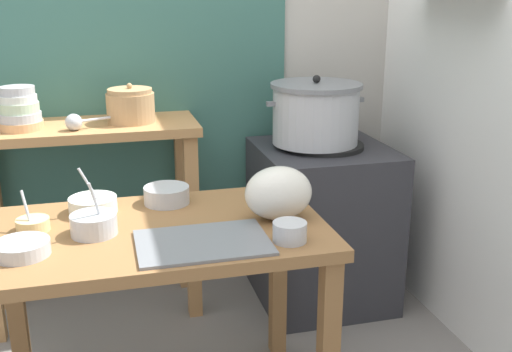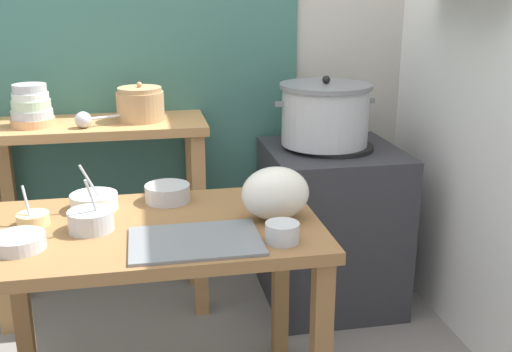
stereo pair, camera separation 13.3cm
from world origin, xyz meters
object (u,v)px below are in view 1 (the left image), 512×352
Objects in this scene: serving_tray at (203,242)px; prep_bowl_3 at (93,204)px; prep_bowl_1 at (167,194)px; bowl_stack_enamel at (19,110)px; ladle at (76,122)px; back_shelf_table at (89,173)px; steamer_pot at (316,113)px; prep_bowl_2 at (33,224)px; prep_table at (158,259)px; prep_bowl_4 at (94,223)px; plastic_bag at (278,193)px; clay_pot at (131,106)px; prep_bowl_5 at (290,231)px; prep_bowl_0 at (22,248)px; stove_block at (322,224)px.

prep_bowl_3 reaches higher than serving_tray.
serving_tray is 2.45× the size of prep_bowl_1.
ladle is at bearing -18.16° from bowl_stack_enamel.
steamer_pot reaches higher than back_shelf_table.
prep_bowl_2 is (-0.44, -0.15, -0.01)m from prep_bowl_1.
prep_bowl_4 reaches higher than prep_table.
prep_bowl_3 is at bearing 131.59° from serving_tray.
plastic_bag reaches higher than prep_bowl_1.
prep_table is 4.82× the size of plastic_bag.
bowl_stack_enamel is at bearing 161.84° from ladle.
bowl_stack_enamel is at bearing 97.00° from prep_bowl_2.
prep_bowl_4 reaches higher than prep_bowl_2.
clay_pot is 1.13m from prep_bowl_5.
ladle is (-0.03, -0.11, 0.26)m from back_shelf_table.
bowl_stack_enamel is at bearing 137.46° from plastic_bag.
steamer_pot reaches higher than prep_bowl_4.
prep_table is 0.27m from prep_bowl_1.
back_shelf_table is at bearing 91.54° from prep_bowl_4.
prep_bowl_3 is (-0.32, 0.36, 0.03)m from serving_tray.
prep_bowl_2 is (0.01, 0.19, -0.00)m from prep_bowl_0.
prep_bowl_3 is (-0.60, 0.21, -0.06)m from plastic_bag.
plastic_bag is 2.17× the size of prep_bowl_5.
steamer_pot is at bearing 32.95° from prep_bowl_1.
prep_bowl_3 is (0.27, -0.59, -0.23)m from bowl_stack_enamel.
stove_block is at bearing -4.29° from bowl_stack_enamel.
steamer_pot reaches higher than bowl_stack_enamel.
clay_pot is at bearing 77.92° from prep_bowl_4.
clay_pot is at bearing 91.27° from prep_table.
ladle is at bearing 109.22° from prep_table.
prep_bowl_4 is (0.19, -0.08, 0.01)m from prep_bowl_2.
prep_bowl_4 is (-1.03, -0.69, 0.37)m from stove_block.
back_shelf_table and plastic_bag have the same top height.
prep_bowl_5 is (0.32, -0.44, -0.00)m from prep_bowl_1.
plastic_bag is 1.71× the size of prep_bowl_2.
prep_bowl_4 reaches higher than prep_bowl_5.
prep_bowl_1 reaches higher than stove_block.
prep_bowl_5 is at bearing -9.84° from serving_tray.
serving_tray is at bearing -67.13° from ladle.
prep_table is 10.44× the size of prep_bowl_5.
prep_bowl_1 is 0.26m from prep_bowl_3.
prep_table is 1.41× the size of stove_block.
prep_table is at bearing -88.73° from clay_pot.
plastic_bag is 0.64m from prep_bowl_3.
steamer_pot is 2.83× the size of prep_bowl_1.
ladle is at bearing 122.48° from prep_bowl_1.
plastic_bag is 1.26× the size of prep_bowl_4.
stove_block is at bearing 58.50° from plastic_bag.
ladle reaches higher than back_shelf_table.
prep_bowl_1 is at bearing -57.52° from ladle.
prep_bowl_2 is (-1.18, -0.63, -0.18)m from steamer_pot.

